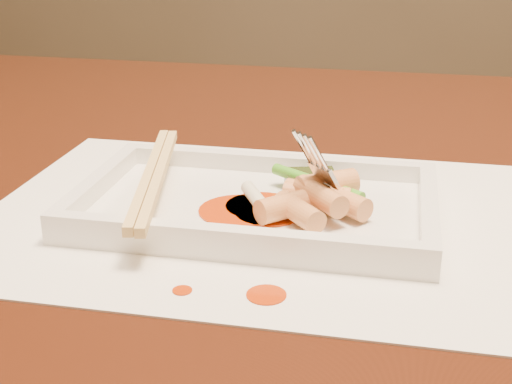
% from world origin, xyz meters
% --- Properties ---
extents(table, '(1.40, 0.90, 0.75)m').
position_xyz_m(table, '(0.00, 0.00, 0.65)').
color(table, black).
rests_on(table, ground).
extents(placemat, '(0.40, 0.30, 0.00)m').
position_xyz_m(placemat, '(0.10, -0.08, 0.75)').
color(placemat, white).
rests_on(placemat, table).
extents(sauce_splatter_a, '(0.02, 0.02, 0.00)m').
position_xyz_m(sauce_splatter_a, '(0.13, -0.19, 0.75)').
color(sauce_splatter_a, '#BB3305').
rests_on(sauce_splatter_a, placemat).
extents(sauce_splatter_b, '(0.01, 0.01, 0.00)m').
position_xyz_m(sauce_splatter_b, '(0.08, -0.20, 0.75)').
color(sauce_splatter_b, '#BB3305').
rests_on(sauce_splatter_b, placemat).
extents(plate_base, '(0.26, 0.16, 0.01)m').
position_xyz_m(plate_base, '(0.10, -0.08, 0.76)').
color(plate_base, white).
rests_on(plate_base, placemat).
extents(plate_rim_far, '(0.26, 0.01, 0.01)m').
position_xyz_m(plate_rim_far, '(0.10, -0.00, 0.77)').
color(plate_rim_far, white).
rests_on(plate_rim_far, plate_base).
extents(plate_rim_near, '(0.26, 0.01, 0.01)m').
position_xyz_m(plate_rim_near, '(0.10, -0.15, 0.77)').
color(plate_rim_near, white).
rests_on(plate_rim_near, plate_base).
extents(plate_rim_left, '(0.01, 0.14, 0.01)m').
position_xyz_m(plate_rim_left, '(-0.03, -0.08, 0.77)').
color(plate_rim_left, white).
rests_on(plate_rim_left, plate_base).
extents(plate_rim_right, '(0.01, 0.14, 0.01)m').
position_xyz_m(plate_rim_right, '(0.22, -0.08, 0.77)').
color(plate_rim_right, white).
rests_on(plate_rim_right, plate_base).
extents(veg_piece, '(0.04, 0.04, 0.01)m').
position_xyz_m(veg_piece, '(0.13, -0.04, 0.77)').
color(veg_piece, black).
rests_on(veg_piece, plate_base).
extents(scallion_white, '(0.03, 0.04, 0.01)m').
position_xyz_m(scallion_white, '(0.10, -0.09, 0.77)').
color(scallion_white, '#EAEACC').
rests_on(scallion_white, plate_base).
extents(scallion_green, '(0.08, 0.05, 0.01)m').
position_xyz_m(scallion_green, '(0.14, -0.06, 0.77)').
color(scallion_green, '#379117').
rests_on(scallion_green, plate_base).
extents(chopstick_a, '(0.05, 0.20, 0.01)m').
position_xyz_m(chopstick_a, '(0.01, -0.08, 0.78)').
color(chopstick_a, '#DFBA6F').
rests_on(chopstick_a, plate_rim_near).
extents(chopstick_b, '(0.05, 0.20, 0.01)m').
position_xyz_m(chopstick_b, '(0.02, -0.08, 0.78)').
color(chopstick_b, '#DFBA6F').
rests_on(chopstick_b, plate_rim_near).
extents(fork, '(0.09, 0.10, 0.14)m').
position_xyz_m(fork, '(0.17, -0.06, 0.83)').
color(fork, silver).
rests_on(fork, plate_base).
extents(sauce_blob_0, '(0.05, 0.05, 0.00)m').
position_xyz_m(sauce_blob_0, '(0.10, -0.08, 0.76)').
color(sauce_blob_0, '#BB3305').
rests_on(sauce_blob_0, plate_base).
extents(sauce_blob_1, '(0.06, 0.06, 0.00)m').
position_xyz_m(sauce_blob_1, '(0.09, -0.09, 0.76)').
color(sauce_blob_1, '#BB3305').
rests_on(sauce_blob_1, plate_base).
extents(sauce_blob_2, '(0.05, 0.05, 0.00)m').
position_xyz_m(sauce_blob_2, '(0.11, -0.09, 0.76)').
color(sauce_blob_2, '#BB3305').
rests_on(sauce_blob_2, plate_base).
extents(rice_cake_0, '(0.05, 0.04, 0.02)m').
position_xyz_m(rice_cake_0, '(0.16, -0.08, 0.77)').
color(rice_cake_0, '#E6AD6B').
rests_on(rice_cake_0, plate_base).
extents(rice_cake_1, '(0.04, 0.04, 0.02)m').
position_xyz_m(rice_cake_1, '(0.13, -0.11, 0.77)').
color(rice_cake_1, '#E6AD6B').
rests_on(rice_cake_1, plate_base).
extents(rice_cake_2, '(0.04, 0.05, 0.02)m').
position_xyz_m(rice_cake_2, '(0.14, -0.09, 0.78)').
color(rice_cake_2, '#E6AD6B').
rests_on(rice_cake_2, plate_base).
extents(rice_cake_3, '(0.04, 0.04, 0.02)m').
position_xyz_m(rice_cake_3, '(0.12, -0.10, 0.77)').
color(rice_cake_3, '#E6AD6B').
rests_on(rice_cake_3, plate_base).
extents(rice_cake_4, '(0.05, 0.03, 0.02)m').
position_xyz_m(rice_cake_4, '(0.14, -0.08, 0.77)').
color(rice_cake_4, '#E6AD6B').
rests_on(rice_cake_4, plate_base).
extents(rice_cake_5, '(0.05, 0.04, 0.02)m').
position_xyz_m(rice_cake_5, '(0.15, -0.07, 0.78)').
color(rice_cake_5, '#E6AD6B').
rests_on(rice_cake_5, plate_base).
extents(rice_cake_6, '(0.05, 0.02, 0.02)m').
position_xyz_m(rice_cake_6, '(0.14, -0.08, 0.77)').
color(rice_cake_6, '#E6AD6B').
rests_on(rice_cake_6, plate_base).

